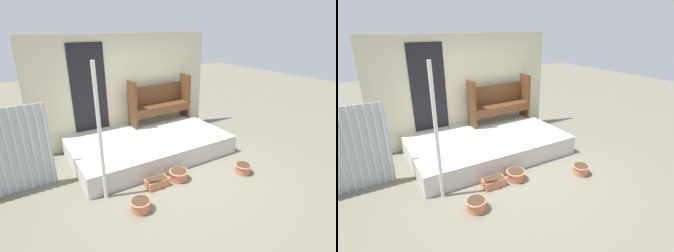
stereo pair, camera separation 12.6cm
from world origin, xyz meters
The scene contains 9 objects.
ground_plane centered at (0.00, 0.00, 0.00)m, with size 24.00×24.00×0.00m, color #706B5B.
porch_slab centered at (-0.05, 1.07, 0.20)m, with size 3.39×2.13×0.41m.
house_wall centered at (-0.09, 2.16, 1.31)m, with size 4.59×0.08×2.60m.
support_post centered at (-1.47, -0.06, 1.15)m, with size 0.06×0.06×2.30m.
bench centered at (0.69, 1.80, 0.97)m, with size 1.64×0.46×1.15m.
flower_pot_left centered at (-1.12, -0.68, 0.11)m, with size 0.35×0.35×0.19m.
flower_pot_middle centered at (-0.11, -0.26, 0.11)m, with size 0.37×0.37×0.19m.
flower_pot_right centered at (1.11, -0.73, 0.11)m, with size 0.33×0.33×0.19m.
planter_box_rect centered at (-0.57, -0.23, 0.08)m, with size 0.41×0.23×0.16m.
Camera 2 is at (-2.45, -3.87, 2.76)m, focal length 28.00 mm.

